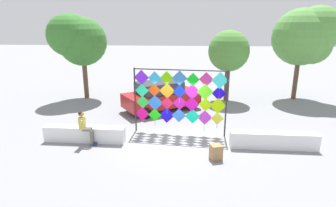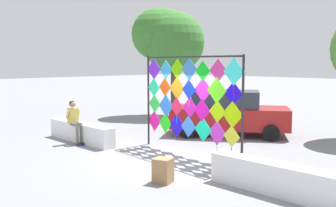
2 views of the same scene
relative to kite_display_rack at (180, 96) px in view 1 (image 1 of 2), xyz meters
The scene contains 10 objects.
ground 2.04m from the kite_display_rack, 95.57° to the right, with size 120.00×120.00×0.00m, color gray.
plaza_ledge_left 4.65m from the kite_display_rack, 162.19° to the right, with size 3.61×0.48×0.70m, color white.
plaza_ledge_right 4.50m from the kite_display_rack, 18.48° to the right, with size 3.61×0.48×0.70m, color white.
kite_display_rack is the anchor object (origin of this frame).
seated_vendor 4.44m from the kite_display_rack, 156.91° to the right, with size 0.70×0.53×1.55m.
parked_car 4.01m from the kite_display_rack, 109.59° to the left, with size 4.86×4.24×1.77m.
cardboard_box_large 3.36m from the kite_display_rack, 59.34° to the right, with size 0.42×0.39×0.60m, color #9E754C.
tree_palm_like 7.27m from the kite_display_rack, 65.51° to the left, with size 2.72×2.84×4.74m.
tree_broadleaf 9.70m from the kite_display_rack, 140.92° to the left, with size 3.74×3.58×5.82m.
tree_far_right 11.11m from the kite_display_rack, 41.55° to the left, with size 4.29×3.98×6.28m.
Camera 1 is at (0.57, -11.50, 5.01)m, focal length 29.27 mm.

